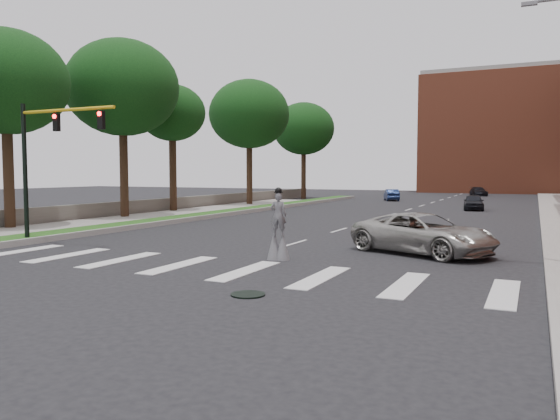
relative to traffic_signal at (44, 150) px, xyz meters
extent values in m
plane|color=black|center=(9.78, -3.00, -4.15)|extent=(160.00, 160.00, 0.00)
cube|color=#1F4D16|center=(-1.72, 17.00, -4.03)|extent=(2.00, 60.00, 0.25)
cube|color=#999994|center=(-0.67, 17.00, -4.01)|extent=(0.20, 60.00, 0.28)
cube|color=gray|center=(-4.72, 7.00, -4.06)|extent=(4.00, 60.00, 0.18)
cube|color=#5F5A51|center=(-7.22, 19.00, -3.60)|extent=(0.50, 56.00, 1.10)
cylinder|color=black|center=(12.78, -5.00, -4.13)|extent=(0.90, 0.90, 0.04)
cube|color=#AD5336|center=(15.78, 75.00, 4.85)|extent=(26.00, 14.00, 18.00)
cube|color=slate|center=(19.08, 3.00, 4.60)|extent=(0.50, 0.18, 0.12)
cylinder|color=black|center=(-1.22, 0.00, -1.05)|extent=(0.20, 0.20, 6.20)
cylinder|color=gold|center=(1.38, 0.00, 1.65)|extent=(5.20, 0.14, 0.14)
cube|color=black|center=(0.78, 0.00, 1.15)|extent=(0.28, 0.18, 0.75)
cylinder|color=#FF0C0C|center=(0.78, -0.10, 1.40)|extent=(0.18, 0.06, 0.18)
cube|color=black|center=(3.28, 0.00, 1.15)|extent=(0.28, 0.18, 0.75)
cylinder|color=#FF0C0C|center=(3.28, -0.10, 1.40)|extent=(0.18, 0.06, 0.18)
cylinder|color=black|center=(11.21, 0.54, -3.73)|extent=(0.07, 0.07, 0.84)
cylinder|color=black|center=(10.90, 0.46, -3.73)|extent=(0.07, 0.07, 0.84)
cone|color=#59595E|center=(11.21, 0.54, -3.63)|extent=(0.52, 0.52, 1.05)
cone|color=#59595E|center=(10.90, 0.46, -3.63)|extent=(0.52, 0.52, 1.05)
imported|color=#59595E|center=(11.06, 0.50, -2.51)|extent=(0.66, 0.51, 1.61)
sphere|color=black|center=(11.06, 0.50, -1.65)|extent=(0.26, 0.26, 0.26)
cylinder|color=black|center=(11.06, 0.50, -1.70)|extent=(0.34, 0.34, 0.02)
cube|color=yellow|center=(11.02, 0.64, -2.07)|extent=(0.22, 0.05, 0.10)
imported|color=#ACAAA2|center=(15.55, 4.21, -3.36)|extent=(6.29, 4.76, 1.59)
imported|color=black|center=(14.80, 30.89, -3.49)|extent=(2.04, 4.04, 1.32)
imported|color=#16244D|center=(4.96, 42.95, -3.51)|extent=(2.63, 4.09, 1.27)
imported|color=black|center=(12.61, 59.73, -3.56)|extent=(2.91, 4.36, 1.17)
cylinder|color=black|center=(-6.43, 3.29, -0.97)|extent=(0.56, 0.56, 6.36)
ellipsoid|color=black|center=(-6.43, 3.29, 3.86)|extent=(6.62, 6.62, 5.63)
cylinder|color=black|center=(-5.75, 11.67, -0.69)|extent=(0.56, 0.56, 6.92)
ellipsoid|color=black|center=(-5.75, 11.67, 4.65)|extent=(7.54, 7.54, 6.41)
cylinder|color=black|center=(-6.23, 17.82, -0.91)|extent=(0.56, 0.56, 6.47)
ellipsoid|color=black|center=(-6.23, 17.82, 3.61)|extent=(5.15, 5.15, 4.38)
cylinder|color=black|center=(-5.01, 28.13, -0.80)|extent=(0.56, 0.56, 6.71)
ellipsoid|color=black|center=(-5.01, 28.13, 4.45)|extent=(7.54, 7.54, 6.41)
cylinder|color=black|center=(-5.47, 42.50, -0.92)|extent=(0.56, 0.56, 6.46)
ellipsoid|color=black|center=(-5.47, 42.50, 4.12)|extent=(7.23, 7.23, 6.14)
camera|label=1|loc=(19.44, -17.24, -0.96)|focal=35.00mm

